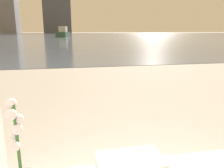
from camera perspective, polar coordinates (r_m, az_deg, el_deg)
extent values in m
cylinder|color=#38662D|center=(0.89, -23.42, -13.95)|extent=(0.01, 0.01, 0.29)
sphere|color=silver|center=(0.85, -24.82, -4.66)|extent=(0.04, 0.04, 0.04)
sphere|color=silver|center=(0.83, -24.88, -7.25)|extent=(0.04, 0.04, 0.04)
sphere|color=silver|center=(0.87, -23.27, -8.44)|extent=(0.04, 0.04, 0.04)
sphere|color=silver|center=(0.86, -23.49, -10.82)|extent=(0.04, 0.04, 0.04)
sphere|color=silver|center=(0.90, -23.94, -12.03)|extent=(0.04, 0.04, 0.04)
sphere|color=silver|center=(0.88, -24.09, -14.67)|extent=(0.04, 0.04, 0.04)
cube|color=white|center=(0.96, 4.70, -19.64)|extent=(0.27, 0.17, 0.04)
cube|color=slate|center=(61.98, -11.18, 12.43)|extent=(180.00, 110.00, 0.01)
cube|color=#335647|center=(43.69, -12.61, 12.53)|extent=(2.70, 5.47, 0.92)
cube|color=silver|center=(43.69, -12.68, 13.81)|extent=(1.64, 2.16, 1.05)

